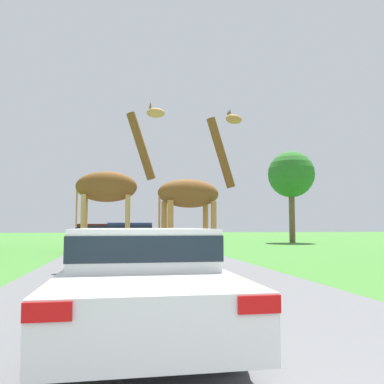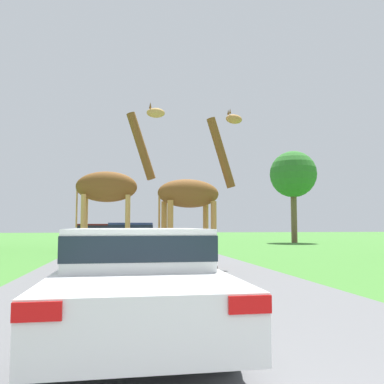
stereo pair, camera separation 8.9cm
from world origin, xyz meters
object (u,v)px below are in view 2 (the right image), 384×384
Objects in this scene: giraffe_companion at (112,187)px; car_queue_left at (130,239)px; car_queue_right at (95,236)px; tree_left_edge at (293,175)px; giraffe_near_road at (193,194)px; car_lead_maroon at (137,274)px; car_far_ahead at (120,234)px.

car_queue_left is at bearing 173.46° from giraffe_companion.
tree_left_edge is at bearing 29.12° from car_queue_right.
car_queue_right is at bearing -170.92° from giraffe_near_road.
car_queue_right is (-1.62, 16.39, 0.06)m from car_lead_maroon.
giraffe_companion is 17.13m from car_far_ahead.
car_lead_maroon is at bearing -26.57° from giraffe_near_road.
car_lead_maroon is at bearing -117.74° from tree_left_edge.
car_queue_right reaches higher than car_far_ahead.
car_queue_left reaches higher than car_lead_maroon.
giraffe_companion is at bearing -127.44° from tree_left_edge.
tree_left_edge is (14.48, 8.07, 4.51)m from car_queue_right.
car_far_ahead is 0.65× the size of tree_left_edge.
giraffe_near_road reaches higher than car_lead_maroon.
car_queue_right is at bearing 109.83° from car_queue_left.
giraffe_companion reaches higher than car_lead_maroon.
car_far_ahead is (-0.50, 12.40, -0.05)m from car_queue_left.
giraffe_near_road is at bearing -69.99° from car_queue_right.
giraffe_near_road reaches higher than car_queue_right.
giraffe_near_road is 1.03× the size of car_lead_maroon.
giraffe_near_road is at bearing -82.45° from car_far_ahead.
giraffe_companion is 7.21m from car_lead_maroon.
giraffe_companion is 22.21m from tree_left_edge.
giraffe_companion reaches higher than giraffe_near_road.
car_far_ahead is 14.02m from tree_left_edge.
car_queue_left is 12.41m from car_far_ahead.
car_lead_maroon is at bearing -89.06° from car_far_ahead.
car_far_ahead is at bearing -179.20° from giraffe_companion.
car_queue_left is 0.63× the size of tree_left_edge.
car_queue_left reaches higher than car_far_ahead.
giraffe_near_road is 17.47m from car_far_ahead.
car_lead_maroon is 1.03× the size of car_far_ahead.
tree_left_edge reaches higher than car_queue_right.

